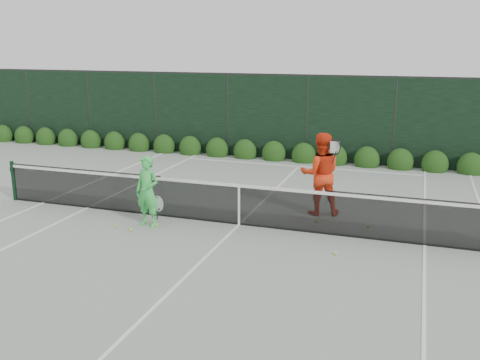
% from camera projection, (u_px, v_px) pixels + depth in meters
% --- Properties ---
extents(ground, '(80.00, 80.00, 0.00)m').
position_uv_depth(ground, '(239.00, 225.00, 12.48)').
color(ground, gray).
rests_on(ground, ground).
extents(tennis_net, '(12.90, 0.10, 1.07)m').
position_uv_depth(tennis_net, '(238.00, 203.00, 12.36)').
color(tennis_net, black).
rests_on(tennis_net, ground).
extents(player_woman, '(0.68, 0.49, 1.65)m').
position_uv_depth(player_woman, '(147.00, 192.00, 12.22)').
color(player_woman, '#3AC951').
rests_on(player_woman, ground).
extents(player_man, '(1.17, 1.03, 2.04)m').
position_uv_depth(player_man, '(320.00, 174.00, 13.04)').
color(player_man, red).
rests_on(player_man, ground).
extents(court_lines, '(11.03, 23.83, 0.01)m').
position_uv_depth(court_lines, '(239.00, 224.00, 12.48)').
color(court_lines, white).
rests_on(court_lines, ground).
extents(windscreen_fence, '(32.00, 21.07, 3.06)m').
position_uv_depth(windscreen_fence, '(191.00, 192.00, 9.62)').
color(windscreen_fence, black).
rests_on(windscreen_fence, ground).
extents(hedge_row, '(31.66, 0.65, 0.94)m').
position_uv_depth(hedge_row, '(304.00, 156.00, 18.98)').
color(hedge_row, black).
rests_on(hedge_row, ground).
extents(tennis_balls, '(5.56, 2.02, 0.07)m').
position_uv_depth(tennis_balls, '(236.00, 228.00, 12.13)').
color(tennis_balls, '#BAE332').
rests_on(tennis_balls, ground).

